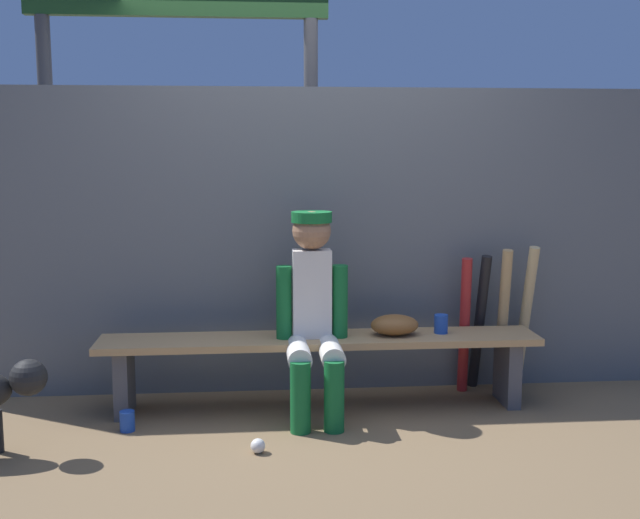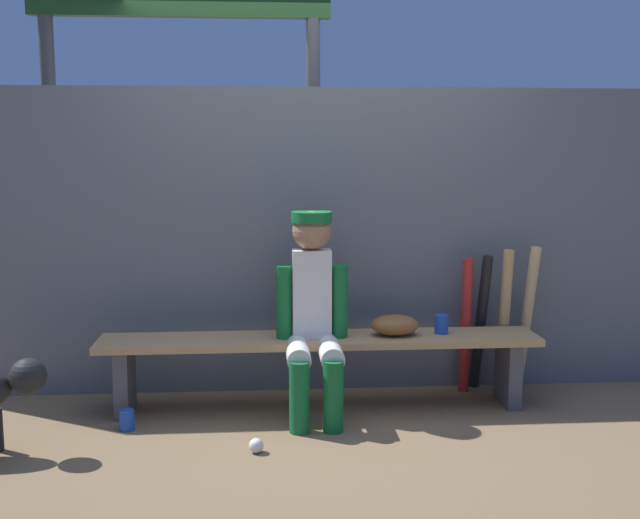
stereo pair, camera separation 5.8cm
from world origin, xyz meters
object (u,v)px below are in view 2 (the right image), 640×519
at_px(player_seated, 313,308).
at_px(baseball_glove, 395,325).
at_px(scoreboard, 189,0).
at_px(cup_on_ground, 127,420).
at_px(cup_on_bench, 441,324).
at_px(bat_aluminum_black, 481,323).
at_px(dugout_bench, 320,352).
at_px(bat_wood_natural, 526,318).
at_px(bat_wood_tan, 504,321).
at_px(bat_aluminum_red, 466,326).
at_px(baseball, 256,446).

xyz_separation_m(player_seated, baseball_glove, (0.48, 0.11, -0.13)).
xyz_separation_m(baseball_glove, scoreboard, (-1.25, 1.22, 2.03)).
xyz_separation_m(player_seated, cup_on_ground, (-1.02, -0.17, -0.57)).
xyz_separation_m(cup_on_bench, scoreboard, (-1.53, 1.19, 2.03)).
xyz_separation_m(bat_aluminum_black, cup_on_ground, (-2.09, -0.55, -0.38)).
distance_m(dugout_bench, bat_wood_natural, 1.34).
xyz_separation_m(dugout_bench, scoreboard, (-0.81, 1.22, 2.18)).
distance_m(bat_aluminum_black, bat_wood_tan, 0.14).
relative_size(bat_aluminum_black, cup_on_bench, 7.84).
bearing_deg(dugout_bench, bat_aluminum_red, 13.48).
height_order(player_seated, baseball, player_seated).
bearing_deg(baseball_glove, bat_wood_tan, 17.03).
bearing_deg(bat_aluminum_black, cup_on_ground, -165.19).
xyz_separation_m(bat_aluminum_red, bat_wood_natural, (0.40, 0.04, 0.03)).
xyz_separation_m(player_seated, cup_on_bench, (0.76, 0.13, -0.14)).
bearing_deg(baseball_glove, bat_wood_natural, 16.41).
bearing_deg(dugout_bench, cup_on_bench, 1.88).
distance_m(player_seated, baseball_glove, 0.51).
xyz_separation_m(bat_wood_tan, cup_on_ground, (-2.22, -0.50, -0.40)).
height_order(bat_wood_natural, cup_on_ground, bat_wood_natural).
height_order(bat_wood_natural, cup_on_bench, bat_wood_natural).
height_order(bat_wood_tan, scoreboard, scoreboard).
height_order(player_seated, bat_aluminum_black, player_seated).
distance_m(baseball_glove, baseball, 1.12).
xyz_separation_m(bat_aluminum_black, bat_wood_natural, (0.29, -0.01, 0.03)).
relative_size(dugout_bench, bat_aluminum_red, 3.00).
bearing_deg(bat_wood_natural, bat_aluminum_black, 177.19).
bearing_deg(baseball, bat_aluminum_red, 34.01).
relative_size(baseball, cup_on_ground, 0.67).
xyz_separation_m(baseball_glove, bat_aluminum_red, (0.48, 0.22, -0.06)).
xyz_separation_m(dugout_bench, baseball_glove, (0.44, 0.00, 0.15)).
height_order(bat_wood_tan, bat_wood_natural, bat_wood_natural).
bearing_deg(cup_on_ground, player_seated, 9.69).
distance_m(bat_aluminum_red, cup_on_bench, 0.28).
bearing_deg(bat_aluminum_red, baseball_glove, -155.37).
distance_m(player_seated, bat_aluminum_black, 1.15).
relative_size(baseball_glove, cup_on_ground, 2.55).
xyz_separation_m(bat_aluminum_red, bat_wood_tan, (0.24, 0.00, 0.03)).
relative_size(cup_on_ground, scoreboard, 0.03).
xyz_separation_m(baseball, scoreboard, (-0.45, 1.86, 2.48)).
distance_m(bat_wood_tan, cup_on_ground, 2.31).
bearing_deg(bat_wood_tan, scoreboard, 153.15).
relative_size(bat_aluminum_red, bat_aluminum_black, 0.98).
distance_m(bat_wood_tan, cup_on_bench, 0.48).
distance_m(bat_aluminum_black, cup_on_ground, 2.19).
xyz_separation_m(player_seated, bat_wood_tan, (1.20, 0.33, -0.17)).
relative_size(bat_wood_natural, scoreboard, 0.26).
bearing_deg(baseball_glove, scoreboard, 135.79).
relative_size(baseball, scoreboard, 0.02).
bearing_deg(scoreboard, baseball, -76.49).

